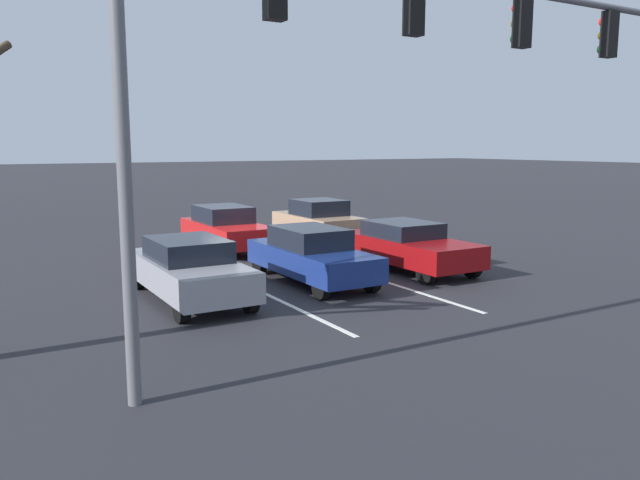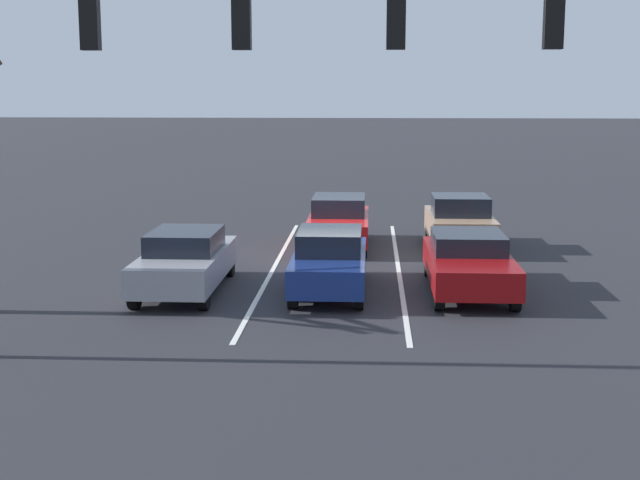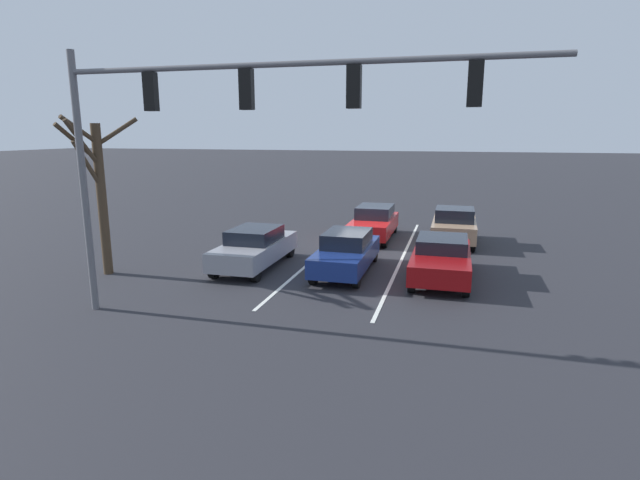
{
  "view_description": "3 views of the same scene",
  "coord_description": "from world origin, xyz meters",
  "views": [
    {
      "loc": [
        8.23,
        18.8,
        3.69
      ],
      "look_at": [
        -0.29,
        4.24,
        1.13
      ],
      "focal_mm": 35.0,
      "sensor_mm": 36.0,
      "label": 1
    },
    {
      "loc": [
        -0.93,
        25.53,
        4.91
      ],
      "look_at": [
        0.3,
        4.12,
        1.22
      ],
      "focal_mm": 50.0,
      "sensor_mm": 36.0,
      "label": 2
    },
    {
      "loc": [
        -3.7,
        21.61,
        5.0
      ],
      "look_at": [
        0.81,
        5.23,
        1.34
      ],
      "focal_mm": 28.0,
      "sensor_mm": 36.0,
      "label": 3
    }
  ],
  "objects": [
    {
      "name": "ground_plane",
      "position": [
        0.0,
        0.0,
        0.0
      ],
      "size": [
        240.0,
        240.0,
        0.0
      ],
      "primitive_type": "plane",
      "color": "#28282D"
    },
    {
      "name": "lane_stripe_left_divider",
      "position": [
        -1.71,
        1.55,
        0.01
      ],
      "size": [
        0.12,
        15.09,
        0.01
      ],
      "primitive_type": "cube",
      "color": "silver",
      "rests_on": "ground_plane"
    },
    {
      "name": "lane_stripe_center_divider",
      "position": [
        1.71,
        1.55,
        0.01
      ],
      "size": [
        0.12,
        15.09,
        0.01
      ],
      "primitive_type": "cube",
      "color": "silver",
      "rests_on": "ground_plane"
    },
    {
      "name": "car_navy_midlane_front",
      "position": [
        0.05,
        4.35,
        0.76
      ],
      "size": [
        1.73,
        4.63,
        1.5
      ],
      "color": "navy",
      "rests_on": "ground_plane"
    },
    {
      "name": "car_maroon_leftlane_front",
      "position": [
        -3.31,
        4.24,
        0.74
      ],
      "size": [
        1.93,
        4.78,
        1.42
      ],
      "color": "maroon",
      "rests_on": "ground_plane"
    },
    {
      "name": "car_gray_rightlane_front",
      "position": [
        3.55,
        4.57,
        0.77
      ],
      "size": [
        1.83,
        4.73,
        1.5
      ],
      "color": "gray",
      "rests_on": "ground_plane"
    },
    {
      "name": "car_tan_leftlane_second",
      "position": [
        -3.67,
        -1.68,
        0.83
      ],
      "size": [
        1.91,
        4.1,
        1.65
      ],
      "color": "tan",
      "rests_on": "ground_plane"
    },
    {
      "name": "car_red_midlane_second",
      "position": [
        0.05,
        -1.82,
        0.79
      ],
      "size": [
        1.83,
        4.65,
        1.56
      ],
      "color": "red",
      "rests_on": "ground_plane"
    },
    {
      "name": "traffic_signal_gantry",
      "position": [
        2.04,
        10.08,
        5.37
      ],
      "size": [
        12.19,
        0.37,
        7.12
      ],
      "color": "slate",
      "rests_on": "ground_plane"
    }
  ]
}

